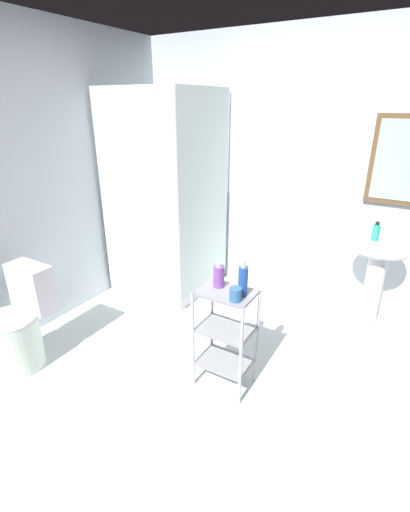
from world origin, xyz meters
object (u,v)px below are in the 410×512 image
object	(u,v)px
pedestal_sink	(377,267)
toilet	(19,327)
hand_soap_bottle	(376,232)
conditioner_bottle_purple	(219,276)
shower_stall	(171,249)
shampoo_bottle_blue	(243,280)
storage_cart	(225,331)
rinse_cup	(236,294)

from	to	relation	value
pedestal_sink	toilet	world-z (taller)	pedestal_sink
hand_soap_bottle	conditioner_bottle_purple	xyz separation A→B (m)	(-0.77, -1.28, -0.06)
shower_stall	shampoo_bottle_blue	world-z (taller)	shower_stall
shower_stall	conditioner_bottle_purple	distance (m)	1.49
hand_soap_bottle	pedestal_sink	bearing A→B (deg)	-10.62
toilet	shower_stall	bearing A→B (deg)	80.51
toilet	hand_soap_bottle	world-z (taller)	hand_soap_bottle
toilet	storage_cart	size ratio (longest dim) A/B	1.03
storage_cart	shampoo_bottle_blue	size ratio (longest dim) A/B	3.10
shower_stall	shampoo_bottle_blue	xyz separation A→B (m)	(1.28, -0.98, 0.38)
shower_stall	storage_cart	size ratio (longest dim) A/B	2.70
pedestal_sink	rinse_cup	world-z (taller)	rinse_cup
shower_stall	storage_cart	bearing A→B (deg)	-40.31
shower_stall	storage_cart	world-z (taller)	shower_stall
pedestal_sink	toilet	distance (m)	2.90
conditioner_bottle_purple	shower_stall	bearing A→B (deg)	138.80
pedestal_sink	shampoo_bottle_blue	world-z (taller)	shampoo_bottle_blue
shower_stall	shampoo_bottle_blue	bearing A→B (deg)	-37.52
shampoo_bottle_blue	shower_stall	bearing A→B (deg)	142.48
shower_stall	rinse_cup	bearing A→B (deg)	-40.02
storage_cart	conditioner_bottle_purple	world-z (taller)	conditioner_bottle_purple
hand_soap_bottle	shampoo_bottle_blue	world-z (taller)	shampoo_bottle_blue
hand_soap_bottle	shampoo_bottle_blue	bearing A→B (deg)	-114.41
hand_soap_bottle	shower_stall	bearing A→B (deg)	-170.25
rinse_cup	toilet	bearing A→B (deg)	-161.62
shower_stall	rinse_cup	distance (m)	1.69
rinse_cup	pedestal_sink	bearing A→B (deg)	64.55
toilet	conditioner_bottle_purple	world-z (taller)	conditioner_bottle_purple
pedestal_sink	storage_cart	distance (m)	1.51
storage_cart	hand_soap_bottle	world-z (taller)	hand_soap_bottle
shampoo_bottle_blue	rinse_cup	size ratio (longest dim) A/B	2.77
pedestal_sink	storage_cart	size ratio (longest dim) A/B	1.09
shower_stall	rinse_cup	size ratio (longest dim) A/B	23.22
storage_cart	shampoo_bottle_blue	xyz separation A→B (m)	(0.11, 0.01, 0.41)
toilet	shampoo_bottle_blue	distance (m)	1.73
shampoo_bottle_blue	rinse_cup	distance (m)	0.11
pedestal_sink	toilet	xyz separation A→B (m)	(-2.19, -1.89, -0.26)
storage_cart	rinse_cup	distance (m)	0.37
toilet	storage_cart	bearing A→B (deg)	22.19
toilet	hand_soap_bottle	xyz separation A→B (m)	(2.13, 1.90, 0.57)
conditioner_bottle_purple	shampoo_bottle_blue	distance (m)	0.19
shower_stall	rinse_cup	xyz separation A→B (m)	(1.27, -1.07, 0.32)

